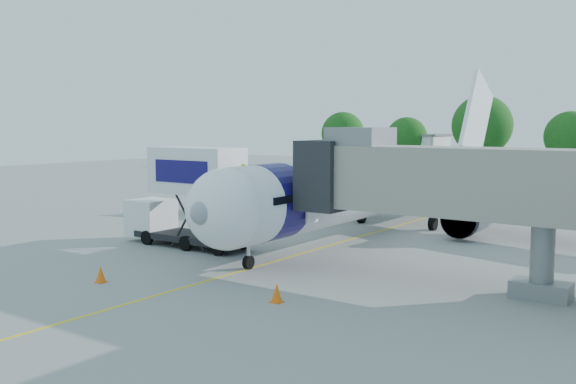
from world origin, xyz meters
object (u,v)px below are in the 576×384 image
Objects in this scene: jet_bridge at (433,182)px; catering_hiloader at (188,197)px; ground_tug at (106,299)px; aircraft at (383,184)px.

catering_hiloader is at bearing -179.99° from jet_bridge.
aircraft is at bearing 89.36° from ground_tug.
aircraft is at bearing 125.70° from jet_bridge.
jet_bridge is at bearing 0.01° from catering_hiloader.
ground_tug is (-7.20, -11.31, -3.68)m from jet_bridge.
jet_bridge is 1.64× the size of catering_hiloader.
catering_hiloader is 13.50m from ground_tug.
ground_tug is at bearing -87.97° from aircraft.
aircraft reaches higher than jet_bridge.
ground_tug is (0.80, -22.43, -2.28)m from aircraft.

